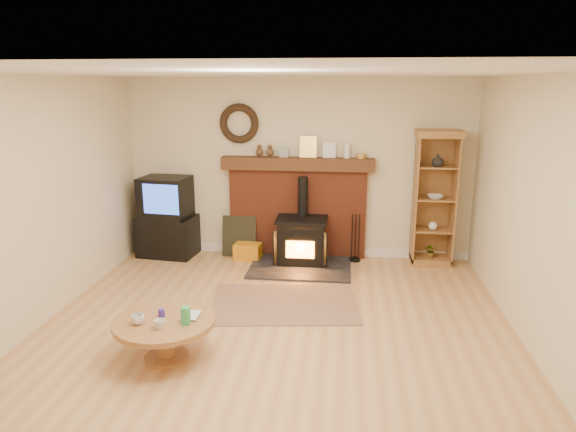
# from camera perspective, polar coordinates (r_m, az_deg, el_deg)

# --- Properties ---
(ground) EXTENTS (5.50, 5.50, 0.00)m
(ground) POSITION_cam_1_polar(r_m,az_deg,el_deg) (5.32, -1.82, -13.66)
(ground) COLOR tan
(ground) RESTS_ON ground
(room_shell) EXTENTS (5.02, 5.52, 2.61)m
(room_shell) POSITION_cam_1_polar(r_m,az_deg,el_deg) (4.85, -2.03, 5.08)
(room_shell) COLOR beige
(room_shell) RESTS_ON ground
(chimney_breast) EXTENTS (2.20, 0.22, 1.78)m
(chimney_breast) POSITION_cam_1_polar(r_m,az_deg,el_deg) (7.53, 1.07, 1.43)
(chimney_breast) COLOR brown
(chimney_breast) RESTS_ON ground
(wood_stove) EXTENTS (1.40, 1.00, 1.23)m
(wood_stove) POSITION_cam_1_polar(r_m,az_deg,el_deg) (7.26, 1.51, -2.98)
(wood_stove) COLOR black
(wood_stove) RESTS_ON ground
(area_rug) EXTENTS (1.82, 1.36, 0.01)m
(area_rug) POSITION_cam_1_polar(r_m,az_deg,el_deg) (6.11, -0.40, -9.67)
(area_rug) COLOR brown
(area_rug) RESTS_ON ground
(tv_unit) EXTENTS (0.87, 0.65, 1.19)m
(tv_unit) POSITION_cam_1_polar(r_m,az_deg,el_deg) (7.82, -13.31, -0.24)
(tv_unit) COLOR black
(tv_unit) RESTS_ON ground
(curio_cabinet) EXTENTS (0.61, 0.44, 1.90)m
(curio_cabinet) POSITION_cam_1_polar(r_m,az_deg,el_deg) (7.46, 15.92, 1.92)
(curio_cabinet) COLOR olive
(curio_cabinet) RESTS_ON ground
(firelog_box) EXTENTS (0.41, 0.28, 0.24)m
(firelog_box) POSITION_cam_1_polar(r_m,az_deg,el_deg) (7.56, -4.49, -3.94)
(firelog_box) COLOR yellow
(firelog_box) RESTS_ON ground
(leaning_painting) EXTENTS (0.51, 0.14, 0.60)m
(leaning_painting) POSITION_cam_1_polar(r_m,az_deg,el_deg) (7.67, -5.44, -2.24)
(leaning_painting) COLOR black
(leaning_painting) RESTS_ON ground
(fire_tools) EXTENTS (0.16, 0.16, 0.70)m
(fire_tools) POSITION_cam_1_polar(r_m,az_deg,el_deg) (7.52, 7.45, -4.01)
(fire_tools) COLOR black
(fire_tools) RESTS_ON ground
(coffee_table) EXTENTS (0.94, 0.94, 0.56)m
(coffee_table) POSITION_cam_1_polar(r_m,az_deg,el_deg) (4.99, -13.55, -11.87)
(coffee_table) COLOR brown
(coffee_table) RESTS_ON ground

